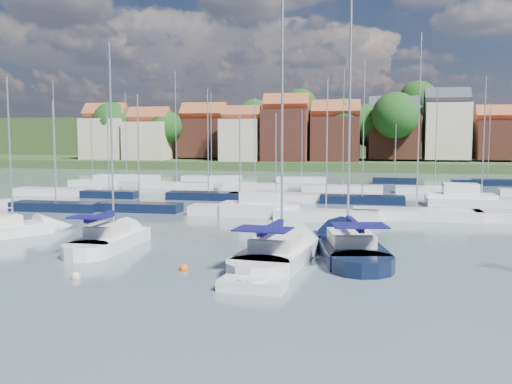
# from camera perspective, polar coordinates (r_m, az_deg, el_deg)

# --- Properties ---
(ground) EXTENTS (260.00, 260.00, 0.00)m
(ground) POSITION_cam_1_polar(r_m,az_deg,el_deg) (70.23, 7.84, -0.25)
(ground) COLOR #495C64
(ground) RESTS_ON ground
(sailboat_left) EXTENTS (2.87, 10.47, 14.24)m
(sailboat_left) POSITION_cam_1_polar(r_m,az_deg,el_deg) (39.03, -13.58, -4.57)
(sailboat_left) COLOR white
(sailboat_left) RESTS_ON ground
(sailboat_centre) EXTENTS (4.76, 12.95, 17.14)m
(sailboat_centre) POSITION_cam_1_polar(r_m,az_deg,el_deg) (34.54, 3.06, -5.77)
(sailboat_centre) COLOR white
(sailboat_centre) RESTS_ON ground
(sailboat_navy) EXTENTS (5.98, 13.37, 17.87)m
(sailboat_navy) POSITION_cam_1_polar(r_m,az_deg,el_deg) (36.49, 8.83, -5.21)
(sailboat_navy) COLOR black
(sailboat_navy) RESTS_ON ground
(sailboat_far) EXTENTS (7.01, 9.02, 12.27)m
(sailboat_far) POSITION_cam_1_polar(r_m,az_deg,el_deg) (44.85, -22.54, -3.55)
(sailboat_far) COLOR white
(sailboat_far) RESTS_ON ground
(tender) EXTENTS (3.25, 1.76, 0.67)m
(tender) POSITION_cam_1_polar(r_m,az_deg,el_deg) (26.87, -0.38, -9.29)
(tender) COLOR white
(tender) RESTS_ON ground
(buoy_b) EXTENTS (0.50, 0.50, 0.50)m
(buoy_b) POSITION_cam_1_polar(r_m,az_deg,el_deg) (30.41, -17.56, -8.29)
(buoy_b) COLOR beige
(buoy_b) RESTS_ON ground
(buoy_c) EXTENTS (0.54, 0.54, 0.54)m
(buoy_c) POSITION_cam_1_polar(r_m,az_deg,el_deg) (31.02, -7.23, -7.78)
(buoy_c) COLOR #D85914
(buoy_c) RESTS_ON ground
(buoy_d) EXTENTS (0.46, 0.46, 0.46)m
(buoy_d) POSITION_cam_1_polar(r_m,az_deg,el_deg) (27.63, 0.69, -9.43)
(buoy_d) COLOR beige
(buoy_d) RESTS_ON ground
(buoy_e) EXTENTS (0.54, 0.54, 0.54)m
(buoy_e) POSITION_cam_1_polar(r_m,az_deg,el_deg) (36.10, 6.86, -5.86)
(buoy_e) COLOR beige
(buoy_e) RESTS_ON ground
(marina_field) EXTENTS (79.62, 41.41, 15.93)m
(marina_field) POSITION_cam_1_polar(r_m,az_deg,el_deg) (65.27, 9.25, -0.34)
(marina_field) COLOR white
(marina_field) RESTS_ON ground
(far_shore_town) EXTENTS (212.46, 90.00, 22.27)m
(far_shore_town) POSITION_cam_1_polar(r_m,az_deg,el_deg) (162.43, 10.70, 4.68)
(far_shore_town) COLOR #364924
(far_shore_town) RESTS_ON ground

